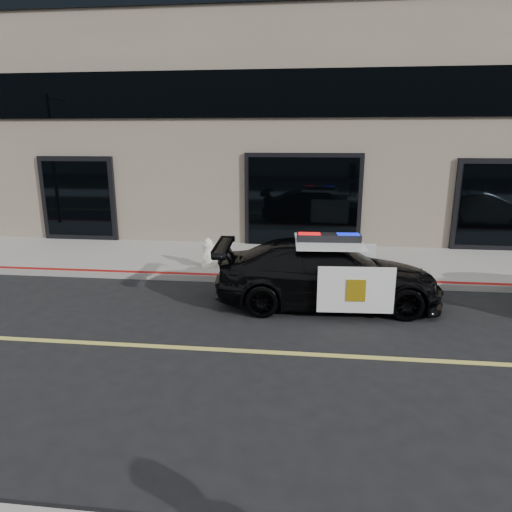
# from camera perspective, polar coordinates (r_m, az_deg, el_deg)

# --- Properties ---
(ground) EXTENTS (120.00, 120.00, 0.00)m
(ground) POSITION_cam_1_polar(r_m,az_deg,el_deg) (7.43, 12.59, -12.23)
(ground) COLOR black
(ground) RESTS_ON ground
(sidewalk_n) EXTENTS (60.00, 3.50, 0.15)m
(sidewalk_n) POSITION_cam_1_polar(r_m,az_deg,el_deg) (12.31, 10.22, -0.85)
(sidewalk_n) COLOR gray
(sidewalk_n) RESTS_ON ground
(building_n) EXTENTS (60.00, 7.00, 12.00)m
(building_n) POSITION_cam_1_polar(r_m,az_deg,el_deg) (17.32, 10.08, 23.36)
(building_n) COLOR #756856
(building_n) RESTS_ON ground
(police_car) EXTENTS (2.33, 4.68, 1.47)m
(police_car) POSITION_cam_1_polar(r_m,az_deg,el_deg) (9.29, 8.90, -2.14)
(police_car) COLOR black
(police_car) RESTS_ON ground
(fire_hydrant) EXTENTS (0.34, 0.47, 0.75)m
(fire_hydrant) POSITION_cam_1_polar(r_m,az_deg,el_deg) (11.43, -5.99, 0.31)
(fire_hydrant) COLOR white
(fire_hydrant) RESTS_ON sidewalk_n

